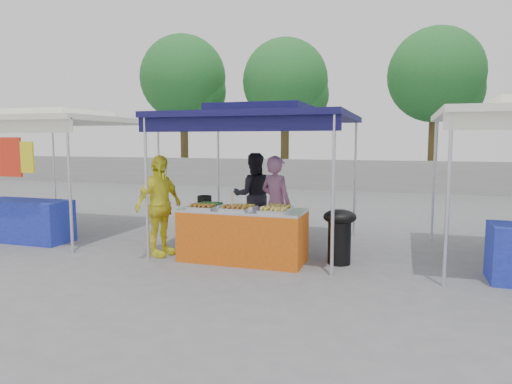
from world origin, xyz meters
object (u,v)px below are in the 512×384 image
(wok_burner, at_px, (340,232))
(vendor_woman, at_px, (276,204))
(helper_man, at_px, (254,195))
(customer_person, at_px, (159,206))
(cooking_pot, at_px, (204,200))
(vendor_table, at_px, (243,235))

(wok_burner, relative_size, vendor_woman, 0.52)
(helper_man, xyz_separation_m, customer_person, (-1.03, -1.93, 0.00))
(cooking_pot, xyz_separation_m, helper_man, (0.41, 1.48, -0.07))
(cooking_pot, bearing_deg, wok_burner, -1.10)
(vendor_table, bearing_deg, customer_person, -176.12)
(vendor_table, distance_m, vendor_woman, 0.98)
(vendor_table, xyz_separation_m, vendor_woman, (0.32, 0.83, 0.42))
(customer_person, bearing_deg, wok_burner, -67.42)
(helper_man, relative_size, customer_person, 1.00)
(customer_person, bearing_deg, vendor_table, -71.38)
(vendor_table, distance_m, helper_man, 1.93)
(vendor_woman, xyz_separation_m, customer_person, (-1.77, -0.93, 0.01))
(wok_burner, distance_m, customer_person, 3.01)
(vendor_table, bearing_deg, vendor_woman, 68.80)
(wok_burner, bearing_deg, vendor_table, -143.60)
(vendor_woman, height_order, customer_person, customer_person)
(vendor_table, distance_m, cooking_pot, 1.03)
(vendor_woman, bearing_deg, vendor_table, 91.67)
(helper_man, bearing_deg, customer_person, 39.41)
(wok_burner, bearing_deg, customer_person, -147.34)
(customer_person, bearing_deg, cooking_pot, -39.43)
(vendor_table, relative_size, wok_burner, 2.29)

